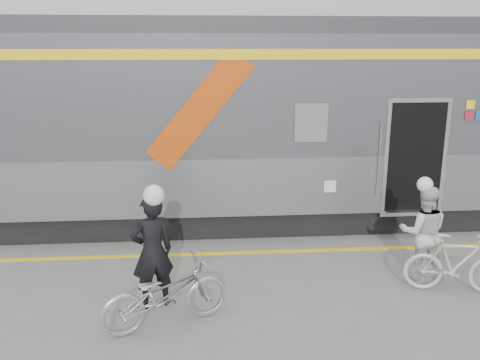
{
  "coord_description": "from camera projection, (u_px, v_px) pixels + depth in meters",
  "views": [
    {
      "loc": [
        -0.38,
        -6.28,
        3.6
      ],
      "look_at": [
        0.26,
        1.6,
        1.5
      ],
      "focal_mm": 38.0,
      "sensor_mm": 36.0,
      "label": 1
    }
  ],
  "objects": [
    {
      "name": "helmet_woman",
      "position": [
        429.0,
        178.0,
        7.75
      ],
      "size": [
        0.24,
        0.24,
        0.24
      ],
      "primitive_type": "sphere",
      "color": "white",
      "rests_on": "woman"
    },
    {
      "name": "bicycle_left",
      "position": [
        165.0,
        294.0,
        6.63
      ],
      "size": [
        1.83,
        1.19,
        0.91
      ],
      "primitive_type": "imported",
      "rotation": [
        0.0,
        0.0,
        1.94
      ],
      "color": "#ABADB3",
      "rests_on": "ground"
    },
    {
      "name": "bicycle_right",
      "position": [
        457.0,
        264.0,
        7.55
      ],
      "size": [
        1.59,
        0.78,
        0.92
      ],
      "primitive_type": "imported",
      "rotation": [
        0.0,
        0.0,
        1.33
      ],
      "color": "#B8B7B3",
      "rests_on": "ground"
    },
    {
      "name": "train",
      "position": [
        286.0,
        122.0,
        10.62
      ],
      "size": [
        24.0,
        3.17,
        4.1
      ],
      "color": "black",
      "rests_on": "ground"
    },
    {
      "name": "man",
      "position": [
        152.0,
        252.0,
        7.05
      ],
      "size": [
        0.7,
        0.59,
        1.65
      ],
      "primitive_type": "imported",
      "rotation": [
        0.0,
        0.0,
        3.52
      ],
      "color": "black",
      "rests_on": "ground"
    },
    {
      "name": "ground",
      "position": [
        231.0,
        315.0,
        7.0
      ],
      "size": [
        90.0,
        90.0,
        0.0
      ],
      "primitive_type": "plane",
      "color": "slate",
      "rests_on": "ground"
    },
    {
      "name": "woman",
      "position": [
        423.0,
        232.0,
        7.98
      ],
      "size": [
        0.85,
        0.73,
        1.51
      ],
      "primitive_type": "imported",
      "rotation": [
        0.0,
        0.0,
        2.9
      ],
      "color": "silver",
      "rests_on": "ground"
    },
    {
      "name": "helmet_man",
      "position": [
        149.0,
        185.0,
        6.8
      ],
      "size": [
        0.29,
        0.29,
        0.29
      ],
      "primitive_type": "sphere",
      "color": "white",
      "rests_on": "man"
    },
    {
      "name": "safety_strip",
      "position": [
        223.0,
        253.0,
        9.07
      ],
      "size": [
        24.0,
        0.12,
        0.01
      ],
      "primitive_type": "cube",
      "color": "yellow",
      "rests_on": "ground"
    }
  ]
}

